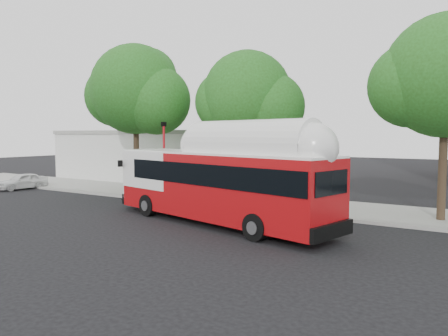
# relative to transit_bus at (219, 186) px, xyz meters

# --- Properties ---
(ground) EXTENTS (120.00, 120.00, 0.00)m
(ground) POSITION_rel_transit_bus_xyz_m (-0.79, -0.29, -1.70)
(ground) COLOR black
(ground) RESTS_ON ground
(sidewalk) EXTENTS (60.00, 5.00, 0.15)m
(sidewalk) POSITION_rel_transit_bus_xyz_m (-0.79, 6.21, -1.62)
(sidewalk) COLOR gray
(sidewalk) RESTS_ON ground
(curb_strip) EXTENTS (60.00, 0.30, 0.15)m
(curb_strip) POSITION_rel_transit_bus_xyz_m (-0.79, 3.61, -1.62)
(curb_strip) COLOR gray
(curb_strip) RESTS_ON ground
(red_curb_segment) EXTENTS (10.00, 0.32, 0.16)m
(red_curb_segment) POSITION_rel_transit_bus_xyz_m (-3.79, 3.61, -1.62)
(red_curb_segment) COLOR maroon
(red_curb_segment) RESTS_ON ground
(street_tree_left) EXTENTS (6.67, 5.80, 9.74)m
(street_tree_left) POSITION_rel_transit_bus_xyz_m (-9.32, 5.27, 4.91)
(street_tree_left) COLOR #2D2116
(street_tree_left) RESTS_ON ground
(street_tree_mid) EXTENTS (5.75, 5.00, 8.62)m
(street_tree_mid) POSITION_rel_transit_bus_xyz_m (-1.38, 5.77, 4.21)
(street_tree_mid) COLOR #2D2116
(street_tree_mid) RESTS_ON ground
(low_commercial_bldg) EXTENTS (16.20, 10.20, 4.25)m
(low_commercial_bldg) POSITION_rel_transit_bus_xyz_m (-14.79, 13.71, 0.45)
(low_commercial_bldg) COLOR silver
(low_commercial_bldg) RESTS_ON ground
(transit_bus) EXTENTS (12.44, 5.10, 3.63)m
(transit_bus) POSITION_rel_transit_bus_xyz_m (0.00, 0.00, 0.00)
(transit_bus) COLOR #A20B0E
(transit_bus) RESTS_ON ground
(parked_car) EXTENTS (3.60, 1.79, 1.18)m
(parked_car) POSITION_rel_transit_bus_xyz_m (-18.53, 2.73, -1.11)
(parked_car) COLOR silver
(parked_car) RESTS_ON ground
(signal_pole) EXTENTS (0.13, 0.44, 4.67)m
(signal_pole) POSITION_rel_transit_bus_xyz_m (-6.63, 4.23, 0.70)
(signal_pole) COLOR #B4131C
(signal_pole) RESTS_ON ground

